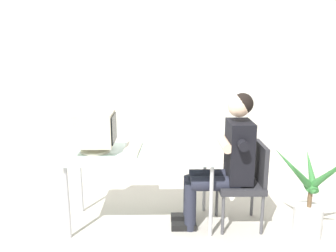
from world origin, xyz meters
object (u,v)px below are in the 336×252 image
at_px(desk, 141,157).
at_px(potted_plant, 310,199).
at_px(person_seated, 227,157).
at_px(crt_monitor, 95,129).
at_px(keyboard, 132,149).
at_px(office_chair, 246,179).

relative_size(desk, potted_plant, 1.64).
bearing_deg(person_seated, potted_plant, -15.98).
height_order(crt_monitor, keyboard, crt_monitor).
height_order(desk, person_seated, person_seated).
relative_size(desk, person_seated, 1.08).
relative_size(crt_monitor, keyboard, 0.79).
height_order(keyboard, person_seated, person_seated).
distance_m(desk, crt_monitor, 0.50).
bearing_deg(person_seated, office_chair, -0.00).
relative_size(keyboard, potted_plant, 0.56).
relative_size(keyboard, office_chair, 0.59).
bearing_deg(potted_plant, keyboard, 169.81).
height_order(crt_monitor, potted_plant, crt_monitor).
xyz_separation_m(crt_monitor, potted_plant, (1.97, -0.26, -0.60)).
relative_size(crt_monitor, potted_plant, 0.44).
height_order(keyboard, office_chair, office_chair).
bearing_deg(person_seated, desk, 176.93).
bearing_deg(keyboard, crt_monitor, -174.87).
distance_m(office_chair, potted_plant, 0.59).
distance_m(person_seated, potted_plant, 0.84).
distance_m(crt_monitor, office_chair, 1.52).
height_order(desk, crt_monitor, crt_monitor).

